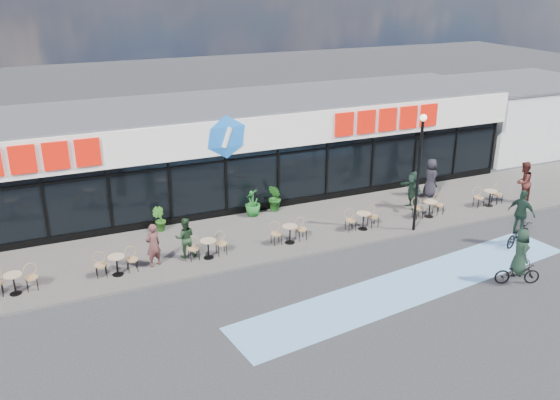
% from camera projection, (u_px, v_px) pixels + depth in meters
% --- Properties ---
extents(ground, '(120.00, 120.00, 0.00)m').
position_uv_depth(ground, '(291.00, 288.00, 20.66)').
color(ground, '#28282B').
rests_on(ground, ground).
extents(sidewalk, '(44.00, 5.00, 0.10)m').
position_uv_depth(sidewalk, '(246.00, 238.00, 24.50)').
color(sidewalk, '#534E49').
rests_on(sidewalk, ground).
extents(bike_lane, '(14.17, 4.13, 0.01)m').
position_uv_depth(bike_lane, '(412.00, 285.00, 20.86)').
color(bike_lane, '#6898C4').
rests_on(bike_lane, ground).
extents(building, '(30.60, 6.57, 4.75)m').
position_uv_depth(building, '(206.00, 150.00, 28.32)').
color(building, black).
rests_on(building, ground).
extents(neighbour_building, '(9.20, 7.20, 4.11)m').
position_uv_depth(neighbour_building, '(517.00, 113.00, 36.94)').
color(neighbour_building, silver).
rests_on(neighbour_building, ground).
extents(lamp_post, '(0.28, 0.28, 4.99)m').
position_uv_depth(lamp_post, '(419.00, 163.00, 24.02)').
color(lamp_post, black).
rests_on(lamp_post, sidewalk).
extents(bistro_set_1, '(1.54, 0.62, 0.90)m').
position_uv_depth(bistro_set_1, '(14.00, 281.00, 20.04)').
color(bistro_set_1, '#9F7E66').
rests_on(bistro_set_1, sidewalk).
extents(bistro_set_2, '(1.54, 0.62, 0.90)m').
position_uv_depth(bistro_set_2, '(116.00, 262.00, 21.30)').
color(bistro_set_2, '#9F7E66').
rests_on(bistro_set_2, sidewalk).
extents(bistro_set_3, '(1.54, 0.62, 0.90)m').
position_uv_depth(bistro_set_3, '(208.00, 246.00, 22.56)').
color(bistro_set_3, '#9F7E66').
rests_on(bistro_set_3, sidewalk).
extents(bistro_set_4, '(1.54, 0.62, 0.90)m').
position_uv_depth(bistro_set_4, '(289.00, 231.00, 23.83)').
color(bistro_set_4, '#9F7E66').
rests_on(bistro_set_4, sidewalk).
extents(bistro_set_5, '(1.54, 0.62, 0.90)m').
position_uv_depth(bistro_set_5, '(362.00, 218.00, 25.09)').
color(bistro_set_5, '#9F7E66').
rests_on(bistro_set_5, sidewalk).
extents(bistro_set_6, '(1.54, 0.62, 0.90)m').
position_uv_depth(bistro_set_6, '(428.00, 207.00, 26.35)').
color(bistro_set_6, '#9F7E66').
rests_on(bistro_set_6, sidewalk).
extents(bistro_set_7, '(1.54, 0.62, 0.90)m').
position_uv_depth(bistro_set_7, '(489.00, 196.00, 27.62)').
color(bistro_set_7, '#9F7E66').
rests_on(bistro_set_7, sidewalk).
extents(potted_plant_left, '(0.73, 0.72, 1.03)m').
position_uv_depth(potted_plant_left, '(159.00, 219.00, 24.85)').
color(potted_plant_left, '#235518').
rests_on(potted_plant_left, sidewalk).
extents(potted_plant_mid, '(0.99, 0.99, 1.26)m').
position_uv_depth(potted_plant_mid, '(253.00, 202.00, 26.38)').
color(potted_plant_mid, '#1A5C20').
rests_on(potted_plant_mid, sidewalk).
extents(potted_plant_right, '(0.57, 0.71, 1.29)m').
position_uv_depth(potted_plant_right, '(275.00, 198.00, 26.84)').
color(potted_plant_right, '#194E16').
rests_on(potted_plant_right, sidewalk).
extents(patron_left, '(0.71, 0.58, 1.68)m').
position_uv_depth(patron_left, '(153.00, 245.00, 21.76)').
color(patron_left, '#552F2C').
rests_on(patron_left, sidewalk).
extents(patron_right, '(0.88, 0.74, 1.59)m').
position_uv_depth(patron_right, '(185.00, 238.00, 22.47)').
color(patron_right, '#1D341D').
rests_on(patron_right, sidewalk).
extents(pedestrian_a, '(0.70, 1.68, 1.76)m').
position_uv_depth(pedestrian_a, '(413.00, 190.00, 27.16)').
color(pedestrian_a, '#1A2E23').
rests_on(pedestrian_a, sidewalk).
extents(pedestrian_b, '(0.75, 1.01, 1.88)m').
position_uv_depth(pedestrian_b, '(431.00, 178.00, 28.56)').
color(pedestrian_b, black).
rests_on(pedestrian_b, sidewalk).
extents(pedestrian_c, '(1.12, 0.97, 1.97)m').
position_uv_depth(pedestrian_c, '(523.00, 182.00, 27.83)').
color(pedestrian_c, '#461D19').
rests_on(pedestrian_c, sidewalk).
extents(cyclist_a, '(1.68, 1.12, 2.10)m').
position_uv_depth(cyclist_a, '(519.00, 262.00, 20.69)').
color(cyclist_a, black).
rests_on(cyclist_a, ground).
extents(cyclist_b, '(1.83, 1.19, 2.33)m').
position_uv_depth(cyclist_b, '(520.00, 224.00, 23.66)').
color(cyclist_b, black).
rests_on(cyclist_b, ground).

